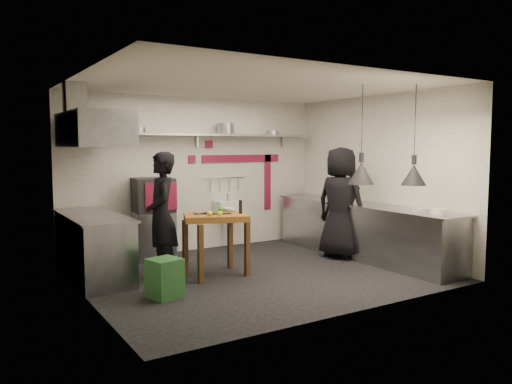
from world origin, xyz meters
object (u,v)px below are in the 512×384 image
combi_oven (153,195)px  chef_right (341,203)px  oven_stand (154,235)px  chef_left (162,216)px  green_bin (165,278)px  prep_table (216,245)px

combi_oven → chef_right: 3.20m
oven_stand → chef_left: (-0.36, -1.32, 0.52)m
oven_stand → chef_left: chef_left is taller
oven_stand → green_bin: bearing=-101.2°
oven_stand → green_bin: 2.29m
oven_stand → prep_table: size_ratio=0.87×
chef_left → chef_right: 3.13m
oven_stand → combi_oven: (0.01, 0.01, 0.69)m
chef_right → chef_left: bearing=69.2°
green_bin → chef_right: chef_right is taller
prep_table → chef_right: (2.37, -0.05, 0.49)m
prep_table → chef_left: chef_left is taller
combi_oven → oven_stand: bearing=-117.5°
oven_stand → chef_right: (2.76, -1.62, 0.55)m
chef_left → combi_oven: bearing=178.4°
prep_table → chef_right: size_ratio=0.48×
combi_oven → green_bin: combi_oven is taller
chef_right → prep_table: bearing=73.5°
oven_stand → chef_left: 1.47m
oven_stand → chef_left: size_ratio=0.44×
green_bin → oven_stand: bearing=73.1°
chef_right → combi_oven: bearing=43.9°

